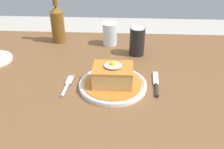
% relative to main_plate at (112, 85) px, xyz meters
% --- Properties ---
extents(dining_table, '(1.46, 0.95, 0.76)m').
position_rel_main_plate_xyz_m(dining_table, '(0.00, 0.04, -0.11)').
color(dining_table, brown).
rests_on(dining_table, ground_plane).
extents(main_plate, '(0.24, 0.24, 0.02)m').
position_rel_main_plate_xyz_m(main_plate, '(0.00, 0.00, 0.00)').
color(main_plate, white).
rests_on(main_plate, dining_table).
extents(sandwich_meal, '(0.21, 0.21, 0.10)m').
position_rel_main_plate_xyz_m(sandwich_meal, '(0.00, 0.00, 0.03)').
color(sandwich_meal, '#C66B23').
rests_on(sandwich_meal, main_plate).
extents(fork, '(0.02, 0.14, 0.01)m').
position_rel_main_plate_xyz_m(fork, '(-0.16, -0.02, -0.00)').
color(fork, silver).
rests_on(fork, dining_table).
extents(knife, '(0.03, 0.17, 0.01)m').
position_rel_main_plate_xyz_m(knife, '(0.16, 0.00, -0.00)').
color(knife, '#262628').
rests_on(knife, dining_table).
extents(soda_can, '(0.07, 0.07, 0.12)m').
position_rel_main_plate_xyz_m(soda_can, '(0.10, 0.27, 0.05)').
color(soda_can, black).
rests_on(soda_can, dining_table).
extents(beer_bottle_amber, '(0.06, 0.06, 0.27)m').
position_rel_main_plate_xyz_m(beer_bottle_amber, '(-0.28, 0.40, 0.09)').
color(beer_bottle_amber, brown).
rests_on(beer_bottle_amber, dining_table).
extents(drinking_glass, '(0.07, 0.07, 0.10)m').
position_rel_main_plate_xyz_m(drinking_glass, '(-0.03, 0.37, 0.04)').
color(drinking_glass, silver).
rests_on(drinking_glass, dining_table).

